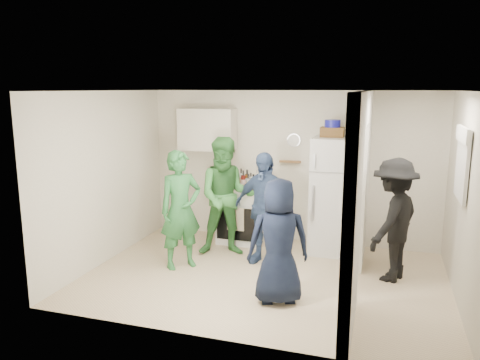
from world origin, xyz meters
The scene contains 39 objects.
floor centered at (0.00, 0.00, 0.00)m, with size 4.80×4.80×0.00m, color beige.
wall_back centered at (0.00, 1.70, 1.25)m, with size 4.80×4.80×0.00m, color silver.
wall_front centered at (0.00, -1.70, 1.25)m, with size 4.80×4.80×0.00m, color silver.
wall_left centered at (-2.40, 0.00, 1.25)m, with size 3.40×3.40×0.00m, color silver.
wall_right centered at (2.40, 0.00, 1.25)m, with size 3.40×3.40×0.00m, color silver.
ceiling centered at (0.00, 0.00, 2.50)m, with size 4.80×4.80×0.00m, color white.
partition_pier_back centered at (1.20, 1.10, 1.25)m, with size 0.12×1.20×2.50m, color silver.
partition_pier_front centered at (1.20, -1.10, 1.25)m, with size 0.12×1.20×2.50m, color silver.
partition_header centered at (1.20, 0.00, 2.30)m, with size 0.12×1.00×0.40m, color silver.
stove centered at (-0.74, 1.37, 0.45)m, with size 0.75×0.63×0.90m, color white.
upper_cabinet centered at (-1.40, 1.52, 1.85)m, with size 0.95×0.34×0.70m, color silver.
fridge centered at (0.79, 1.34, 0.90)m, with size 0.74×0.72×1.80m, color silver.
wicker_basket centered at (0.69, 1.39, 1.88)m, with size 0.35×0.25×0.15m, color brown.
blue_bowl centered at (0.69, 1.39, 2.01)m, with size 0.24×0.24×0.11m, color #151593.
yellow_cup_stack_top centered at (1.01, 1.24, 1.93)m, with size 0.09×0.09×0.25m, color gold.
wall_clock centered at (0.05, 1.68, 1.70)m, with size 0.22×0.22×0.03m, color white.
spice_shelf centered at (0.00, 1.65, 1.35)m, with size 0.35×0.08×0.03m, color olive.
nook_window centered at (2.38, 0.20, 1.65)m, with size 0.03×0.70×0.80m, color black.
nook_window_frame centered at (2.36, 0.20, 1.65)m, with size 0.04×0.76×0.86m, color white.
nook_valance centered at (2.34, 0.20, 2.00)m, with size 0.04×0.82×0.18m, color white.
yellow_cup_stack_stove centered at (-0.86, 1.15, 1.02)m, with size 0.09×0.09×0.25m, color yellow.
red_cup centered at (-0.52, 1.17, 0.96)m, with size 0.09×0.09×0.12m, color red.
person_green_left centered at (-1.23, 0.03, 0.84)m, with size 0.62×0.40×1.69m, color #2C6F37.
person_green_center centered at (-0.78, 0.72, 0.91)m, with size 0.89×0.69×1.82m, color #3C8942.
person_denim centered at (-0.16, 0.55, 0.82)m, with size 0.96×0.40×1.65m, color #3A5680.
person_navy centered at (0.34, -0.66, 0.76)m, with size 0.74×0.48×1.52m, color black.
person_nook centered at (1.64, 0.46, 0.82)m, with size 1.06×0.61×1.65m, color black.
bottle_a centered at (-1.02, 1.50, 1.03)m, with size 0.06×0.06×0.27m, color brown.
bottle_b centered at (-0.94, 1.30, 1.05)m, with size 0.06×0.06×0.30m, color #174620.
bottle_c centered at (-0.80, 1.52, 1.06)m, with size 0.07×0.07×0.32m, color silver.
bottle_d centered at (-0.70, 1.33, 1.06)m, with size 0.07×0.07×0.32m, color maroon.
bottle_e centered at (-0.64, 1.55, 1.02)m, with size 0.06×0.06×0.25m, color silver.
bottle_f centered at (-0.55, 1.40, 1.03)m, with size 0.08×0.08×0.25m, color #163E17.
bottle_g centered at (-0.46, 1.50, 1.06)m, with size 0.06×0.06×0.31m, color olive.
bottle_h centered at (-1.05, 1.25, 1.03)m, with size 0.08×0.08×0.26m, color silver.
bottle_i centered at (-0.68, 1.48, 1.05)m, with size 0.08×0.08×0.31m, color #5C360F.
bottle_j centered at (-0.45, 1.29, 1.03)m, with size 0.06×0.06×0.27m, color #1B512F.
bottle_k centered at (-0.97, 1.40, 1.04)m, with size 0.06×0.06×0.29m, color brown.
bottle_l centered at (-0.58, 1.21, 1.04)m, with size 0.08×0.08×0.29m, color gray.
Camera 1 is at (1.48, -5.82, 2.53)m, focal length 35.00 mm.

